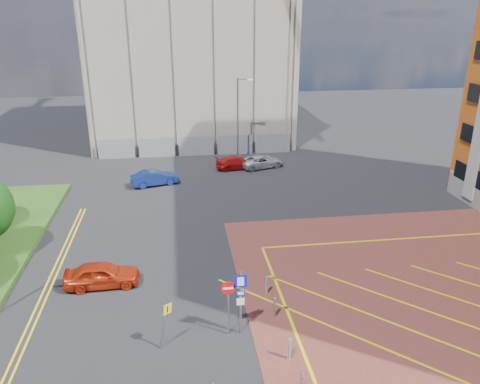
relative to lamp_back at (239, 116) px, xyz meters
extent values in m
plane|color=black|center=(-4.08, -28.00, -4.36)|extent=(140.00, 140.00, 0.00)
cylinder|color=#9EA0A8|center=(-0.08, 0.00, -0.36)|extent=(0.16, 0.16, 8.00)
cylinder|color=#9EA0A8|center=(0.52, 0.00, 3.52)|extent=(1.20, 0.10, 0.10)
cube|color=silver|center=(1.12, 0.00, 3.49)|extent=(0.50, 0.15, 0.12)
cylinder|color=#9EA0A8|center=(-3.58, -27.00, -2.76)|extent=(0.10, 0.10, 3.20)
cube|color=#0A11B6|center=(-3.58, -27.03, -1.61)|extent=(0.60, 0.04, 0.60)
cube|color=white|center=(-3.58, -27.05, -1.61)|extent=(0.30, 0.02, 0.42)
cube|color=#0A11B6|center=(-3.58, -27.03, -2.21)|extent=(0.40, 0.04, 0.25)
cube|color=white|center=(-3.58, -27.05, -2.21)|extent=(0.28, 0.02, 0.14)
cube|color=white|center=(-3.58, -27.03, -2.66)|extent=(0.35, 0.04, 0.35)
cylinder|color=#9EA0A8|center=(-4.13, -27.00, -3.01)|extent=(0.08, 0.08, 2.70)
cylinder|color=red|center=(-4.13, -27.03, -1.91)|extent=(0.64, 0.04, 0.64)
cube|color=white|center=(-4.13, -27.05, -1.91)|extent=(0.44, 0.02, 0.10)
cylinder|color=#9EA0A8|center=(-7.00, -27.56, -3.26)|extent=(0.43, 0.08, 2.19)
cube|color=yellow|center=(-6.78, -27.59, -2.36)|extent=(0.39, 0.39, 0.52)
cylinder|color=black|center=(-1.78, -29.00, -3.89)|extent=(0.14, 0.14, 0.90)
cylinder|color=#9EA0A8|center=(-1.78, -26.00, -3.89)|extent=(0.14, 0.14, 0.90)
cylinder|color=black|center=(-1.78, -24.00, -3.89)|extent=(0.14, 0.14, 0.90)
cube|color=#B4AB93|center=(-4.08, 12.00, 6.64)|extent=(21.20, 19.20, 22.00)
cube|color=gray|center=(-3.08, 2.00, -3.36)|extent=(21.60, 0.06, 2.00)
imported|color=#B72A0F|center=(-10.35, -22.02, -3.69)|extent=(3.99, 1.72, 1.34)
imported|color=navy|center=(-8.04, -6.41, -3.71)|extent=(4.18, 2.41, 1.30)
imported|color=#A70E0E|center=(-0.52, -2.90, -3.77)|extent=(4.21, 2.10, 1.18)
imported|color=silver|center=(1.81, -2.85, -3.78)|extent=(4.54, 3.13, 1.15)
camera|label=1|loc=(-6.03, -44.50, 9.30)|focal=35.00mm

